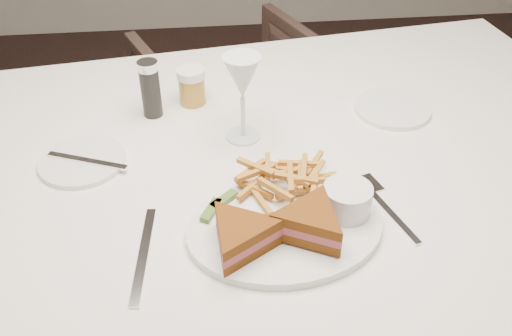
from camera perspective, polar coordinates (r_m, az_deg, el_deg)
The scene contains 3 objects.
table at distance 1.31m, azimuth -0.24°, elevation -13.57°, with size 1.59×1.06×0.75m, color white.
chair_far at distance 2.09m, azimuth -1.84°, elevation 6.24°, with size 0.60×0.56×0.62m, color #45322A.
table_setting at distance 0.98m, azimuth 1.02°, elevation -0.72°, with size 0.79×0.60×0.18m.
Camera 1 is at (0.00, -0.70, 1.39)m, focal length 40.00 mm.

